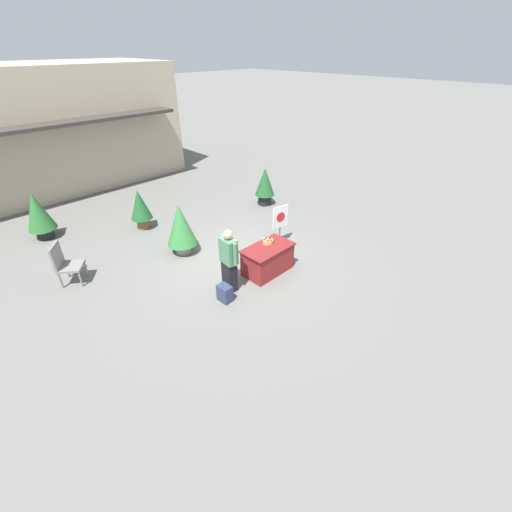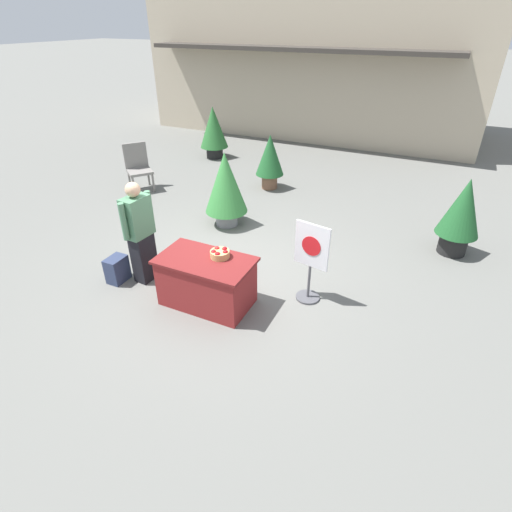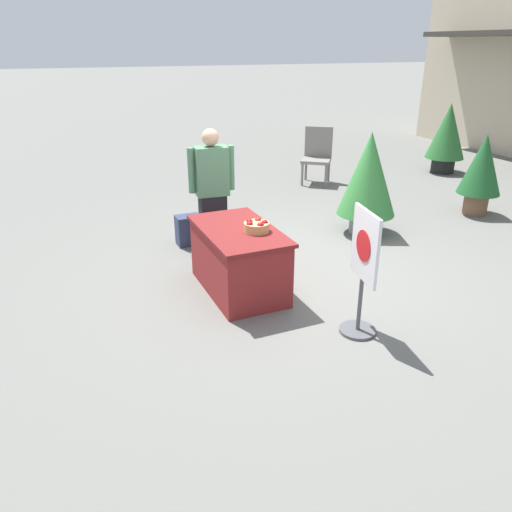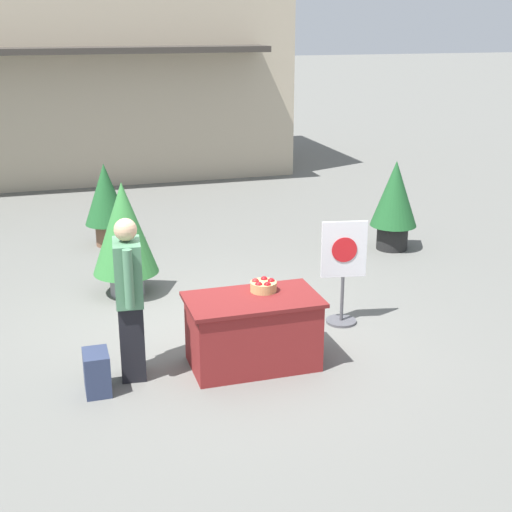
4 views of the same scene
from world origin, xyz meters
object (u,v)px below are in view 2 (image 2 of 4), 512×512
at_px(potted_plant_near_left, 214,129).
at_px(display_table, 207,281).
at_px(potted_plant_far_left, 226,185).
at_px(person_visitor, 140,233).
at_px(patio_chair, 138,165).
at_px(potted_plant_far_right, 462,213).
at_px(poster_board, 311,261).
at_px(potted_plant_near_right, 270,158).
at_px(apple_basket, 220,253).
at_px(backpack, 117,269).

bearing_deg(potted_plant_near_left, display_table, -60.40).
bearing_deg(potted_plant_far_left, person_visitor, -95.47).
height_order(display_table, patio_chair, patio_chair).
xyz_separation_m(person_visitor, potted_plant_far_right, (4.43, 3.03, -0.05)).
xyz_separation_m(poster_board, potted_plant_far_right, (1.89, 2.41, 0.13)).
height_order(potted_plant_near_right, potted_plant_near_left, potted_plant_near_left).
bearing_deg(potted_plant_far_right, potted_plant_far_left, -170.06).
relative_size(apple_basket, backpack, 0.66).
bearing_deg(display_table, apple_basket, 43.11).
bearing_deg(backpack, potted_plant_far_left, 76.74).
bearing_deg(person_visitor, potted_plant_near_right, 92.99).
xyz_separation_m(backpack, potted_plant_near_left, (-1.93, 6.34, 0.62)).
bearing_deg(display_table, potted_plant_near_left, 119.60).
xyz_separation_m(poster_board, potted_plant_far_left, (-2.32, 1.67, 0.19)).
height_order(potted_plant_near_left, potted_plant_far_right, potted_plant_near_left).
bearing_deg(backpack, person_visitor, 32.62).
bearing_deg(apple_basket, poster_board, 26.85).
height_order(apple_basket, potted_plant_near_right, potted_plant_near_right).
bearing_deg(potted_plant_far_right, potted_plant_near_left, 155.50).
height_order(backpack, potted_plant_near_right, potted_plant_near_right).
distance_m(apple_basket, potted_plant_far_left, 2.54).
xyz_separation_m(apple_basket, person_visitor, (-1.38, -0.03, 0.03)).
bearing_deg(potted_plant_near_right, backpack, -96.85).
bearing_deg(patio_chair, display_table, -2.12).
relative_size(patio_chair, potted_plant_far_left, 0.73).
bearing_deg(apple_basket, person_visitor, -178.65).
height_order(backpack, poster_board, poster_board).
bearing_deg(patio_chair, potted_plant_near_left, 120.64).
height_order(person_visitor, poster_board, person_visitor).
relative_size(display_table, person_visitor, 0.83).
height_order(display_table, apple_basket, apple_basket).
bearing_deg(person_visitor, patio_chair, 136.00).
bearing_deg(potted_plant_far_left, potted_plant_far_right, 9.94).
bearing_deg(potted_plant_near_right, potted_plant_far_left, -89.32).
distance_m(person_visitor, potted_plant_far_left, 2.30).
distance_m(patio_chair, potted_plant_near_right, 3.18).
relative_size(display_table, apple_basket, 4.95).
bearing_deg(poster_board, backpack, -62.84).
relative_size(poster_board, potted_plant_near_right, 0.95).
distance_m(backpack, patio_chair, 4.09).
bearing_deg(potted_plant_near_left, backpack, -73.07).
bearing_deg(potted_plant_near_right, potted_plant_near_left, 147.53).
height_order(display_table, potted_plant_far_left, potted_plant_far_left).
bearing_deg(potted_plant_near_right, poster_board, -58.91).
bearing_deg(apple_basket, patio_chair, 142.70).
bearing_deg(potted_plant_far_left, backpack, -103.26).
xyz_separation_m(display_table, apple_basket, (0.16, 0.15, 0.43)).
bearing_deg(poster_board, apple_basket, -52.40).
distance_m(potted_plant_near_right, potted_plant_far_right, 4.49).
distance_m(display_table, potted_plant_far_left, 2.65).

